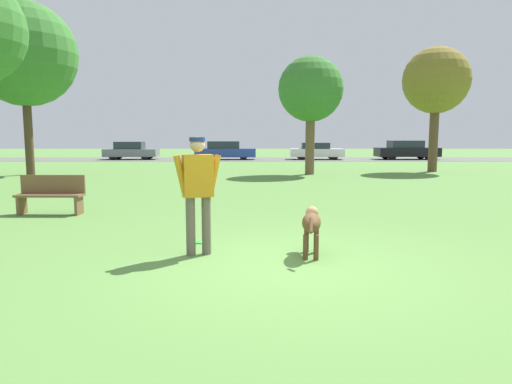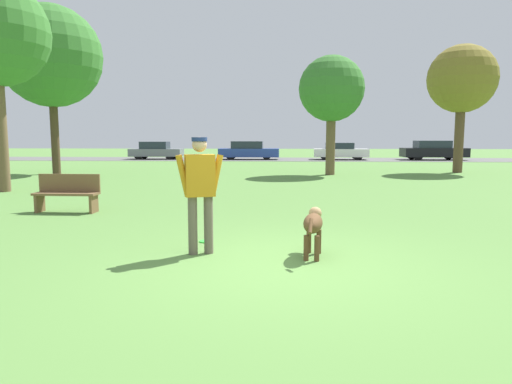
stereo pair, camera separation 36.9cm
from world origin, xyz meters
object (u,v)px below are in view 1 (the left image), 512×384
Objects in this scene: tree_far_right at (438,81)px; parked_car_blue at (227,151)px; person at (199,186)px; dog at (313,224)px; frisbee at (203,242)px; parked_car_black at (408,150)px; parked_car_white at (318,151)px; tree_far_left at (26,54)px; park_bench at (53,193)px; tree_mid_center at (312,90)px; parked_car_grey at (133,151)px.

parked_car_blue is at bearing 132.34° from tree_far_right.
person reaches higher than dog.
parked_car_blue is at bearing 93.02° from frisbee.
parked_car_black is (10.43, 27.74, 0.24)m from dog.
tree_far_right is at bearing -68.62° from parked_car_white.
dog is at bearing -94.89° from parked_car_white.
tree_far_right is 1.47× the size of parked_car_white.
tree_far_right is at bearing 5.90° from tree_far_left.
park_bench is at bearing 64.13° from dog.
frisbee is 0.04× the size of tree_far_right.
tree_far_right is at bearing -103.91° from parked_car_black.
parked_car_grey is at bearing 130.68° from tree_mid_center.
tree_far_left is 12.66m from park_bench.
tree_far_left is 14.61m from parked_car_grey.
tree_mid_center is 1.14× the size of parked_car_black.
parked_car_black reaches higher than dog.
tree_far_right is 4.19× the size of park_bench.
person is 1.22m from frisbee.
tree_far_left is at bearing 124.87° from frisbee.
frisbee is (-0.06, 0.73, -0.97)m from person.
tree_far_right reaches higher than tree_mid_center.
parked_car_grey is 0.86× the size of parked_car_black.
parked_car_black is at bearing 57.17° from tree_mid_center.
frisbee is 27.49m from parked_car_white.
tree_far_left is at bearing -148.05° from parked_car_black.
park_bench is (-6.83, -10.60, -3.26)m from tree_mid_center.
parked_car_blue reaches higher than park_bench.
dog is 0.73× the size of park_bench.
frisbee is 0.05× the size of parked_car_black.
tree_mid_center reaches higher than dog.
tree_mid_center is at bearing 57.95° from park_bench.
park_bench is (-8.93, -24.23, -0.18)m from parked_car_white.
dog is 29.48m from parked_car_grey.
tree_far_left is at bearing -178.79° from tree_mid_center.
tree_mid_center is 6.37m from tree_far_right.
parked_car_blue reaches higher than frisbee.
tree_mid_center reaches higher than frisbee.
tree_far_left reaches higher than parked_car_black.
frisbee is 0.05× the size of parked_car_blue.
parked_car_grey is at bearing -177.19° from parked_car_white.
tree_far_left reaches higher than parked_car_grey.
tree_mid_center reaches higher than parked_car_white.
parked_car_white is at bearing 78.74° from frisbee.
tree_far_left is (-10.75, 13.83, 4.74)m from dog.
park_bench is (4.87, -24.21, -0.20)m from parked_car_grey.
parked_car_white reaches higher than frisbee.
frisbee is at bearing -115.46° from parked_car_black.
dog is at bearing -33.03° from park_bench.
parked_car_grey is at bearing 102.11° from park_bench.
tree_far_left is 16.42m from parked_car_blue.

